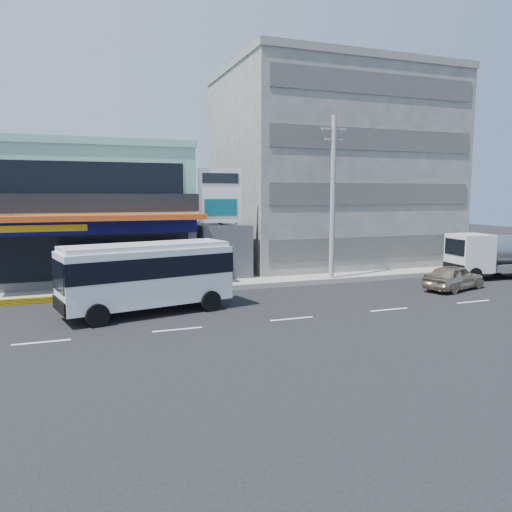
{
  "coord_description": "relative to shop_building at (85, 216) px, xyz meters",
  "views": [
    {
      "loc": [
        -8.78,
        -19.25,
        5.35
      ],
      "look_at": [
        0.08,
        4.71,
        2.2
      ],
      "focal_mm": 35.0,
      "sensor_mm": 36.0,
      "label": 1
    }
  ],
  "objects": [
    {
      "name": "concrete_building",
      "position": [
        18.0,
        1.05,
        3.0
      ],
      "size": [
        16.0,
        12.0,
        14.0
      ],
      "primitive_type": "cube",
      "color": "gray",
      "rests_on": "ground"
    },
    {
      "name": "utility_pole_near",
      "position": [
        14.0,
        -6.55,
        1.15
      ],
      "size": [
        1.6,
        0.3,
        10.0
      ],
      "color": "#999993",
      "rests_on": "ground"
    },
    {
      "name": "sidewalk",
      "position": [
        13.0,
        -4.45,
        -3.85
      ],
      "size": [
        70.0,
        5.0,
        0.3
      ],
      "primitive_type": "cube",
      "color": "gray",
      "rests_on": "ground"
    },
    {
      "name": "satellite_dish",
      "position": [
        8.0,
        -2.95,
        -0.42
      ],
      "size": [
        1.5,
        1.5,
        0.15
      ],
      "primitive_type": "cylinder",
      "color": "slate",
      "rests_on": "gap_structure"
    },
    {
      "name": "sedan",
      "position": [
        19.34,
        -11.03,
        -3.28
      ],
      "size": [
        4.53,
        2.89,
        1.44
      ],
      "primitive_type": "imported",
      "rotation": [
        0.0,
        0.0,
        1.88
      ],
      "color": "#C3B594",
      "rests_on": "ground"
    },
    {
      "name": "minibus",
      "position": [
        2.3,
        -10.72,
        -2.1
      ],
      "size": [
        7.92,
        4.0,
        3.17
      ],
      "color": "silver",
      "rests_on": "ground"
    },
    {
      "name": "ground",
      "position": [
        8.0,
        -13.95,
        -4.0
      ],
      "size": [
        120.0,
        120.0,
        0.0
      ],
      "primitive_type": "plane",
      "color": "black",
      "rests_on": "ground"
    },
    {
      "name": "shop_building",
      "position": [
        0.0,
        0.0,
        0.0
      ],
      "size": [
        12.4,
        11.7,
        8.0
      ],
      "color": "#414146",
      "rests_on": "ground"
    },
    {
      "name": "gap_structure",
      "position": [
        8.0,
        -1.95,
        -2.25
      ],
      "size": [
        3.0,
        6.0,
        3.5
      ],
      "primitive_type": "cube",
      "color": "#414146",
      "rests_on": "ground"
    },
    {
      "name": "billboard",
      "position": [
        7.5,
        -4.75,
        0.93
      ],
      "size": [
        2.6,
        0.18,
        6.9
      ],
      "color": "gray",
      "rests_on": "ground"
    },
    {
      "name": "motorcycle_rider",
      "position": [
        2.14,
        -7.93,
        -3.35
      ],
      "size": [
        1.57,
        0.71,
        1.95
      ],
      "color": "#520B0B",
      "rests_on": "ground"
    },
    {
      "name": "tanker_truck",
      "position": [
        25.0,
        -8.75,
        -2.45
      ],
      "size": [
        7.48,
        2.98,
        2.88
      ],
      "color": "silver",
      "rests_on": "ground"
    }
  ]
}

